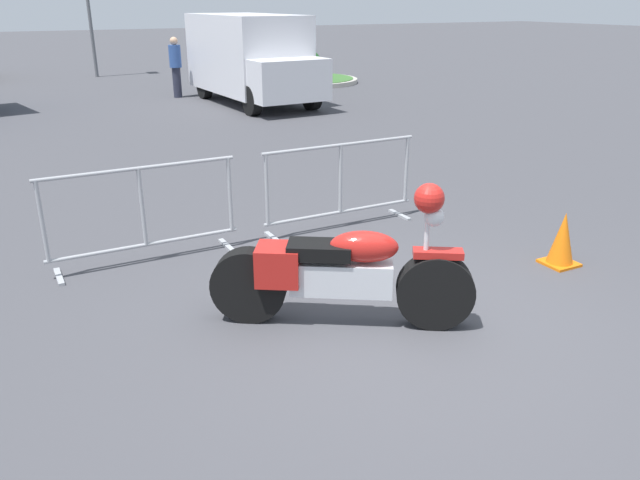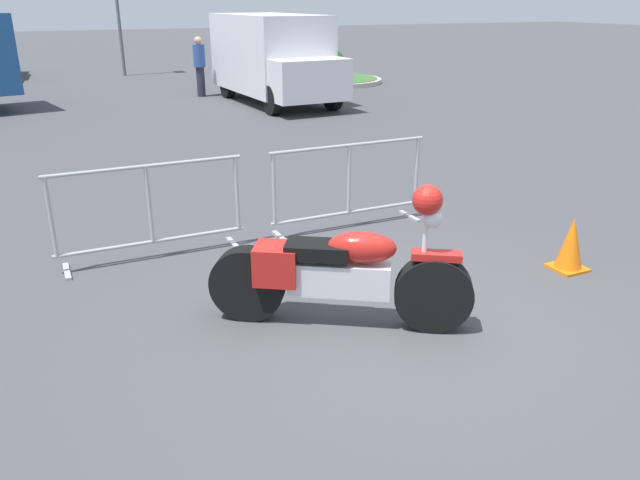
# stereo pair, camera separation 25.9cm
# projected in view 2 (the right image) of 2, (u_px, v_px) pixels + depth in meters

# --- Properties ---
(ground_plane) EXTENTS (120.00, 120.00, 0.00)m
(ground_plane) POSITION_uv_depth(u_px,v_px,m) (404.00, 332.00, 5.40)
(ground_plane) COLOR #424247
(motorcycle) EXTENTS (2.05, 1.37, 1.30)m
(motorcycle) POSITION_uv_depth(u_px,v_px,m) (339.00, 272.00, 5.36)
(motorcycle) COLOR black
(motorcycle) RESTS_ON ground
(crowd_barrier_near) EXTENTS (2.07, 0.47, 1.07)m
(crowd_barrier_near) POSITION_uv_depth(u_px,v_px,m) (150.00, 211.00, 6.72)
(crowd_barrier_near) COLOR #9EA0A5
(crowd_barrier_near) RESTS_ON ground
(crowd_barrier_far) EXTENTS (2.07, 0.47, 1.07)m
(crowd_barrier_far) POSITION_uv_depth(u_px,v_px,m) (349.00, 185.00, 7.66)
(crowd_barrier_far) COLOR #9EA0A5
(crowd_barrier_far) RESTS_ON ground
(delivery_van) EXTENTS (2.20, 5.09, 2.31)m
(delivery_van) POSITION_uv_depth(u_px,v_px,m) (273.00, 56.00, 16.91)
(delivery_van) COLOR silver
(delivery_van) RESTS_ON ground
(pedestrian) EXTENTS (0.43, 0.43, 1.69)m
(pedestrian) POSITION_uv_depth(u_px,v_px,m) (200.00, 64.00, 18.08)
(pedestrian) COLOR #262838
(pedestrian) RESTS_ON ground
(planter_island) EXTENTS (3.56, 3.56, 1.19)m
(planter_island) POSITION_uv_depth(u_px,v_px,m) (322.00, 70.00, 21.14)
(planter_island) COLOR #ADA89E
(planter_island) RESTS_ON ground
(traffic_cone) EXTENTS (0.34, 0.34, 0.59)m
(traffic_cone) POSITION_uv_depth(u_px,v_px,m) (571.00, 244.00, 6.54)
(traffic_cone) COLOR orange
(traffic_cone) RESTS_ON ground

